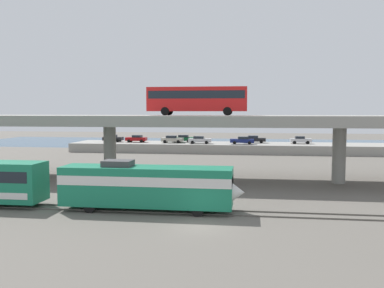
{
  "coord_description": "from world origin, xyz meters",
  "views": [
    {
      "loc": [
        3.56,
        -29.15,
        8.25
      ],
      "look_at": [
        -2.57,
        14.3,
        4.78
      ],
      "focal_mm": 38.97,
      "sensor_mm": 36.0,
      "label": 1
    }
  ],
  "objects_px": {
    "parked_car_4": "(136,139)",
    "transit_bus_on_overpass": "(197,98)",
    "parked_car_0": "(242,140)",
    "train_locomotive": "(155,185)",
    "parked_car_1": "(254,139)",
    "parked_car_2": "(113,138)",
    "parked_car_5": "(200,140)",
    "parked_car_7": "(183,138)",
    "parked_car_3": "(172,139)",
    "parked_car_6": "(301,140)"
  },
  "relations": [
    {
      "from": "parked_car_2",
      "to": "parked_car_6",
      "type": "distance_m",
      "value": 38.68
    },
    {
      "from": "train_locomotive",
      "to": "parked_car_6",
      "type": "distance_m",
      "value": 54.5
    },
    {
      "from": "parked_car_5",
      "to": "transit_bus_on_overpass",
      "type": "bearing_deg",
      "value": -83.63
    },
    {
      "from": "train_locomotive",
      "to": "parked_car_1",
      "type": "distance_m",
      "value": 53.26
    },
    {
      "from": "parked_car_3",
      "to": "parked_car_6",
      "type": "relative_size",
      "value": 1.08
    },
    {
      "from": "parked_car_3",
      "to": "parked_car_7",
      "type": "bearing_deg",
      "value": 55.53
    },
    {
      "from": "parked_car_0",
      "to": "parked_car_6",
      "type": "distance_m",
      "value": 11.76
    },
    {
      "from": "transit_bus_on_overpass",
      "to": "parked_car_1",
      "type": "relative_size",
      "value": 2.59
    },
    {
      "from": "transit_bus_on_overpass",
      "to": "parked_car_3",
      "type": "bearing_deg",
      "value": -74.16
    },
    {
      "from": "parked_car_3",
      "to": "parked_car_5",
      "type": "xyz_separation_m",
      "value": [
        5.81,
        -1.08,
        0.0
      ]
    },
    {
      "from": "transit_bus_on_overpass",
      "to": "parked_car_5",
      "type": "distance_m",
      "value": 33.0
    },
    {
      "from": "parked_car_2",
      "to": "parked_car_3",
      "type": "bearing_deg",
      "value": -5.37
    },
    {
      "from": "parked_car_2",
      "to": "parked_car_4",
      "type": "distance_m",
      "value": 5.24
    },
    {
      "from": "parked_car_2",
      "to": "train_locomotive",
      "type": "bearing_deg",
      "value": -67.71
    },
    {
      "from": "parked_car_4",
      "to": "transit_bus_on_overpass",
      "type": "bearing_deg",
      "value": 116.76
    },
    {
      "from": "parked_car_2",
      "to": "parked_car_5",
      "type": "height_order",
      "value": "same"
    },
    {
      "from": "parked_car_6",
      "to": "parked_car_1",
      "type": "bearing_deg",
      "value": 173.64
    },
    {
      "from": "parked_car_1",
      "to": "parked_car_4",
      "type": "bearing_deg",
      "value": -176.27
    },
    {
      "from": "transit_bus_on_overpass",
      "to": "parked_car_0",
      "type": "bearing_deg",
      "value": -98.73
    },
    {
      "from": "parked_car_0",
      "to": "parked_car_4",
      "type": "xyz_separation_m",
      "value": [
        -22.0,
        2.16,
        -0.0
      ]
    },
    {
      "from": "parked_car_1",
      "to": "parked_car_5",
      "type": "height_order",
      "value": "same"
    },
    {
      "from": "parked_car_4",
      "to": "parked_car_6",
      "type": "relative_size",
      "value": 1.05
    },
    {
      "from": "parked_car_1",
      "to": "parked_car_7",
      "type": "distance_m",
      "value": 14.77
    },
    {
      "from": "train_locomotive",
      "to": "parked_car_6",
      "type": "xyz_separation_m",
      "value": [
        17.63,
        51.57,
        0.36
      ]
    },
    {
      "from": "parked_car_3",
      "to": "train_locomotive",
      "type": "bearing_deg",
      "value": -80.84
    },
    {
      "from": "parked_car_3",
      "to": "transit_bus_on_overpass",
      "type": "bearing_deg",
      "value": -74.16
    },
    {
      "from": "parked_car_1",
      "to": "parked_car_7",
      "type": "xyz_separation_m",
      "value": [
        -14.77,
        0.11,
        -0.0
      ]
    },
    {
      "from": "parked_car_4",
      "to": "parked_car_1",
      "type": "bearing_deg",
      "value": -176.27
    },
    {
      "from": "parked_car_3",
      "to": "parked_car_4",
      "type": "xyz_separation_m",
      "value": [
        -7.74,
        0.88,
        -0.0
      ]
    },
    {
      "from": "parked_car_3",
      "to": "parked_car_4",
      "type": "distance_m",
      "value": 7.79
    },
    {
      "from": "train_locomotive",
      "to": "parked_car_7",
      "type": "distance_m",
      "value": 53.08
    },
    {
      "from": "train_locomotive",
      "to": "transit_bus_on_overpass",
      "type": "height_order",
      "value": "transit_bus_on_overpass"
    },
    {
      "from": "parked_car_0",
      "to": "train_locomotive",
      "type": "bearing_deg",
      "value": 82.78
    },
    {
      "from": "parked_car_5",
      "to": "parked_car_1",
      "type": "bearing_deg",
      "value": 18.28
    },
    {
      "from": "transit_bus_on_overpass",
      "to": "parked_car_3",
      "type": "height_order",
      "value": "transit_bus_on_overpass"
    },
    {
      "from": "train_locomotive",
      "to": "parked_car_2",
      "type": "bearing_deg",
      "value": 112.29
    },
    {
      "from": "train_locomotive",
      "to": "parked_car_2",
      "type": "xyz_separation_m",
      "value": [
        -21.05,
        51.35,
        0.36
      ]
    },
    {
      "from": "parked_car_2",
      "to": "parked_car_4",
      "type": "xyz_separation_m",
      "value": [
        5.23,
        -0.34,
        0.0
      ]
    },
    {
      "from": "parked_car_3",
      "to": "parked_car_5",
      "type": "height_order",
      "value": "same"
    },
    {
      "from": "train_locomotive",
      "to": "transit_bus_on_overpass",
      "type": "xyz_separation_m",
      "value": [
        1.31,
        17.06,
        7.61
      ]
    },
    {
      "from": "parked_car_5",
      "to": "train_locomotive",
      "type": "bearing_deg",
      "value": -87.35
    },
    {
      "from": "parked_car_0",
      "to": "parked_car_3",
      "type": "relative_size",
      "value": 1.05
    },
    {
      "from": "parked_car_6",
      "to": "parked_car_4",
      "type": "bearing_deg",
      "value": -179.04
    },
    {
      "from": "parked_car_3",
      "to": "parked_car_7",
      "type": "height_order",
      "value": "same"
    },
    {
      "from": "parked_car_1",
      "to": "parked_car_0",
      "type": "bearing_deg",
      "value": -121.17
    },
    {
      "from": "train_locomotive",
      "to": "parked_car_5",
      "type": "relative_size",
      "value": 3.36
    },
    {
      "from": "parked_car_7",
      "to": "parked_car_3",
      "type": "bearing_deg",
      "value": 55.53
    },
    {
      "from": "transit_bus_on_overpass",
      "to": "parked_car_5",
      "type": "bearing_deg",
      "value": -83.63
    },
    {
      "from": "parked_car_4",
      "to": "parked_car_7",
      "type": "bearing_deg",
      "value": -169.9
    },
    {
      "from": "parked_car_1",
      "to": "parked_car_5",
      "type": "bearing_deg",
      "value": -161.72
    }
  ]
}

